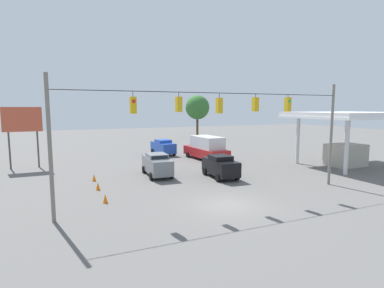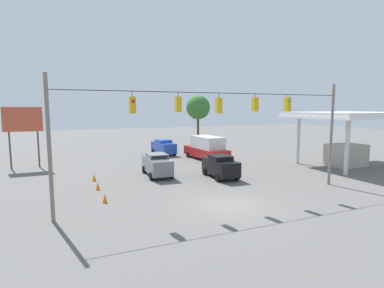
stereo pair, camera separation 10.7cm
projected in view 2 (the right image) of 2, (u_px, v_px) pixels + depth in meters
The scene contains 12 objects.
ground_plane at pixel (227, 205), 18.00m from camera, with size 140.00×140.00×0.00m, color #605E5B.
overhead_signal_span at pixel (219, 123), 18.56m from camera, with size 19.32×0.38×7.54m.
sedan_blue_oncoming_deep at pixel (164, 147), 37.39m from camera, with size 2.29×4.34×1.88m.
box_truck_red_oncoming_far at pixel (207, 148), 33.72m from camera, with size 2.99×6.71×2.65m.
sedan_black_crossing_near at pixel (220, 166), 25.04m from camera, with size 2.07×4.03×1.88m.
sedan_grey_withflow_mid at pixel (157, 164), 25.71m from camera, with size 2.07×4.51×1.93m.
traffic_cone_nearest at pixel (105, 198), 18.40m from camera, with size 0.31×0.31×0.57m, color orange.
traffic_cone_second at pixel (98, 186), 21.30m from camera, with size 0.31×0.31×0.57m, color orange.
traffic_cone_third at pixel (94, 178), 23.91m from camera, with size 0.31×0.31×0.57m, color orange.
gas_station at pixel (348, 127), 29.67m from camera, with size 10.12×8.52×5.40m.
roadside_billboard at pixel (23, 124), 28.61m from camera, with size 3.45×0.16×5.91m.
tree_horizon_left at pixel (198, 107), 57.02m from camera, with size 4.59×4.59×8.22m.
Camera 2 is at (8.80, 15.19, 5.82)m, focal length 28.00 mm.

